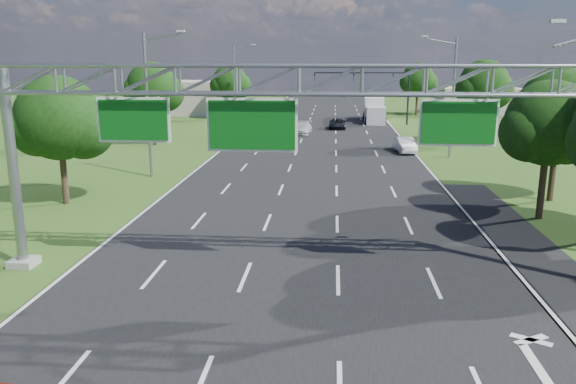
# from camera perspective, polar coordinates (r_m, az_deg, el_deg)

# --- Properties ---
(ground) EXTENTS (220.00, 220.00, 0.00)m
(ground) POSITION_cam_1_polar(r_m,az_deg,el_deg) (39.57, 2.34, 1.30)
(ground) COLOR #2F5218
(ground) RESTS_ON ground
(road) EXTENTS (18.00, 180.00, 0.02)m
(road) POSITION_cam_1_polar(r_m,az_deg,el_deg) (39.57, 2.34, 1.30)
(road) COLOR black
(road) RESTS_ON ground
(road_flare) EXTENTS (3.00, 30.00, 0.02)m
(road_flare) POSITION_cam_1_polar(r_m,az_deg,el_deg) (25.64, 24.32, -6.62)
(road_flare) COLOR black
(road_flare) RESTS_ON ground
(sign_gantry) EXTENTS (23.50, 1.00, 9.56)m
(sign_gantry) POSITION_cam_1_polar(r_m,az_deg,el_deg) (20.75, 1.37, 9.64)
(sign_gantry) COLOR gray
(sign_gantry) RESTS_ON ground
(traffic_signal) EXTENTS (12.21, 0.24, 7.00)m
(traffic_signal) POSITION_cam_1_polar(r_m,az_deg,el_deg) (73.98, 9.42, 10.76)
(traffic_signal) COLOR black
(traffic_signal) RESTS_ON ground
(streetlight_l_near) EXTENTS (2.97, 0.22, 10.16)m
(streetlight_l_near) POSITION_cam_1_polar(r_m,az_deg,el_deg) (40.83, -13.86, 9.22)
(streetlight_l_near) COLOR gray
(streetlight_l_near) RESTS_ON ground
(streetlight_l_far) EXTENTS (2.97, 0.22, 10.16)m
(streetlight_l_far) POSITION_cam_1_polar(r_m,az_deg,el_deg) (74.83, -5.34, 11.22)
(streetlight_l_far) COLOR gray
(streetlight_l_far) RESTS_ON ground
(streetlight_r_mid) EXTENTS (2.97, 0.22, 10.16)m
(streetlight_r_mid) POSITION_cam_1_polar(r_m,az_deg,el_deg) (49.72, 16.21, 9.74)
(streetlight_r_mid) COLOR gray
(streetlight_r_mid) RESTS_ON ground
(tree_verge_la) EXTENTS (5.76, 4.80, 7.40)m
(tree_verge_la) POSITION_cam_1_polar(r_m,az_deg,el_deg) (34.55, -22.09, 6.59)
(tree_verge_la) COLOR #2D2116
(tree_verge_la) RESTS_ON ground
(tree_verge_lb) EXTENTS (5.76, 4.80, 8.06)m
(tree_verge_lb) POSITION_cam_1_polar(r_m,az_deg,el_deg) (56.55, -13.55, 10.09)
(tree_verge_lb) COLOR #2D2116
(tree_verge_lb) RESTS_ON ground
(tree_verge_lc) EXTENTS (5.76, 4.80, 7.62)m
(tree_verge_lc) POSITION_cam_1_polar(r_m,az_deg,el_deg) (80.10, -5.87, 10.91)
(tree_verge_lc) COLOR #2D2116
(tree_verge_lc) RESTS_ON ground
(tree_verge_rd) EXTENTS (5.76, 4.80, 8.28)m
(tree_verge_rd) POSITION_cam_1_polar(r_m,az_deg,el_deg) (58.61, 19.32, 10.04)
(tree_verge_rd) COLOR #2D2116
(tree_verge_rd) RESTS_ON ground
(tree_verge_re) EXTENTS (5.76, 4.80, 7.84)m
(tree_verge_re) POSITION_cam_1_polar(r_m,az_deg,el_deg) (87.67, 13.11, 10.98)
(tree_verge_re) COLOR #2D2116
(tree_verge_re) RESTS_ON ground
(building_left) EXTENTS (14.00, 10.00, 5.00)m
(building_left) POSITION_cam_1_polar(r_m,az_deg,el_deg) (89.99, -10.67, 9.43)
(building_left) COLOR #B0A193
(building_left) RESTS_ON ground
(building_right) EXTENTS (12.00, 9.00, 4.00)m
(building_right) POSITION_cam_1_polar(r_m,az_deg,el_deg) (93.63, 18.74, 8.80)
(building_right) COLOR #B0A193
(building_right) RESTS_ON ground
(car_queue_a) EXTENTS (2.21, 4.68, 1.32)m
(car_queue_a) POSITION_cam_1_polar(r_m,az_deg,el_deg) (63.92, 1.49, 6.50)
(car_queue_a) COLOR silver
(car_queue_a) RESTS_ON ground
(car_queue_b) EXTENTS (2.04, 4.38, 1.21)m
(car_queue_b) POSITION_cam_1_polar(r_m,az_deg,el_deg) (69.00, 5.03, 6.91)
(car_queue_b) COLOR black
(car_queue_b) RESTS_ON ground
(car_queue_c) EXTENTS (1.93, 4.79, 1.63)m
(car_queue_c) POSITION_cam_1_polar(r_m,az_deg,el_deg) (68.06, -1.87, 7.05)
(car_queue_c) COLOR black
(car_queue_c) RESTS_ON ground
(car_queue_d) EXTENTS (1.93, 4.29, 1.37)m
(car_queue_d) POSITION_cam_1_polar(r_m,az_deg,el_deg) (52.10, 11.77, 4.70)
(car_queue_d) COLOR silver
(car_queue_d) RESTS_ON ground
(box_truck) EXTENTS (2.75, 8.76, 3.29)m
(box_truck) POSITION_cam_1_polar(r_m,az_deg,el_deg) (77.29, 8.75, 8.21)
(box_truck) COLOR silver
(box_truck) RESTS_ON ground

